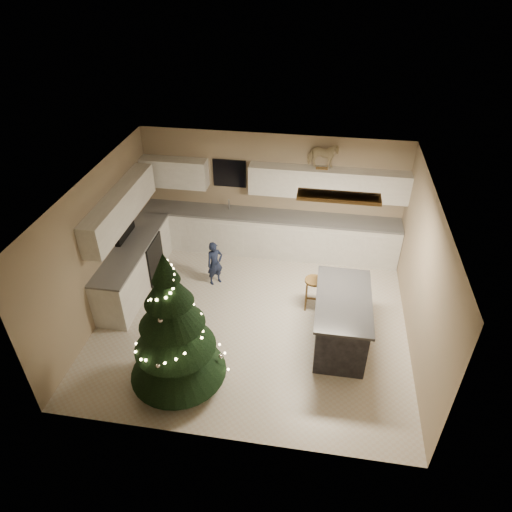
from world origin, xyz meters
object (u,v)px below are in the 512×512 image
(bar_stool, at_px, (314,287))
(christmas_tree, at_px, (174,334))
(island, at_px, (341,320))
(toddler, at_px, (215,263))
(rocking_horse, at_px, (323,156))

(bar_stool, bearing_deg, christmas_tree, -133.13)
(christmas_tree, bearing_deg, island, 27.27)
(toddler, bearing_deg, rocking_horse, -5.57)
(island, xyz_separation_m, toddler, (-2.47, 1.27, -0.01))
(bar_stool, relative_size, toddler, 0.69)
(toddler, bearing_deg, bar_stool, -54.47)
(island, xyz_separation_m, bar_stool, (-0.50, 0.82, 0.01))
(island, relative_size, toddler, 1.81)
(bar_stool, bearing_deg, toddler, 167.05)
(island, relative_size, bar_stool, 2.62)
(rocking_horse, bearing_deg, christmas_tree, 157.69)
(rocking_horse, bearing_deg, toddler, 129.49)
(island, height_order, bar_stool, island)
(island, distance_m, rocking_horse, 3.26)
(toddler, bearing_deg, christmas_tree, -131.16)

